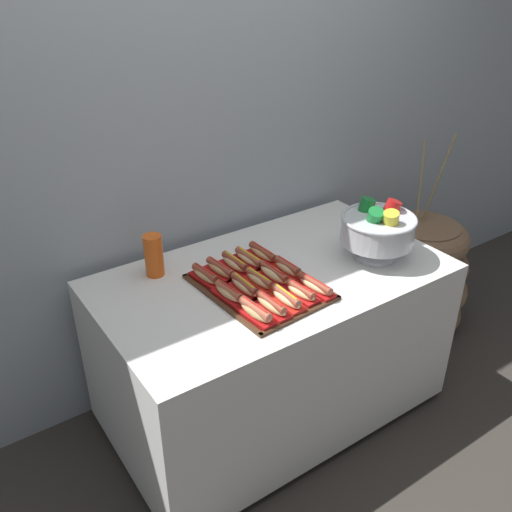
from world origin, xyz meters
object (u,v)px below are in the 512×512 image
at_px(floor_vase, 418,276).
at_px(hot_dog_12, 235,264).
at_px(hot_dog_0, 255,312).
at_px(hot_dog_5, 229,294).
at_px(hot_dog_7, 259,281).
at_px(serving_tray, 259,287).
at_px(hot_dog_10, 205,276).
at_px(hot_dog_2, 286,299).
at_px(punch_bowl, 378,228).
at_px(hot_dog_3, 301,292).
at_px(hot_dog_4, 315,286).
at_px(hot_dog_9, 288,269).
at_px(hot_dog_8, 274,275).
at_px(hot_dog_11, 221,270).
at_px(buffet_table, 272,342).
at_px(hot_dog_14, 263,254).
at_px(hot_dog_13, 249,259).
at_px(hot_dog_6, 244,287).
at_px(cup_stack, 154,255).
at_px(hot_dog_1, 271,306).

relative_size(floor_vase, hot_dog_12, 6.55).
relative_size(hot_dog_0, hot_dog_5, 1.06).
bearing_deg(hot_dog_7, hot_dog_12, 93.71).
distance_m(serving_tray, hot_dog_10, 0.23).
bearing_deg(hot_dog_12, hot_dog_2, -86.29).
relative_size(hot_dog_7, punch_bowl, 0.51).
relative_size(hot_dog_2, hot_dog_5, 1.02).
height_order(hot_dog_3, hot_dog_5, same).
relative_size(hot_dog_4, hot_dog_9, 1.19).
xyz_separation_m(hot_dog_2, hot_dog_8, (0.06, 0.17, 0.00)).
bearing_deg(hot_dog_12, hot_dog_11, -176.29).
bearing_deg(hot_dog_10, punch_bowl, -17.98).
bearing_deg(buffet_table, hot_dog_11, 153.83).
bearing_deg(hot_dog_2, hot_dog_8, 69.26).
height_order(serving_tray, hot_dog_14, hot_dog_14).
bearing_deg(hot_dog_13, hot_dog_5, -140.04).
bearing_deg(hot_dog_14, floor_vase, 0.32).
bearing_deg(hot_dog_7, hot_dog_8, 3.71).
bearing_deg(hot_dog_0, hot_dog_14, 51.43).
bearing_deg(buffet_table, punch_bowl, -17.52).
relative_size(buffet_table, hot_dog_11, 8.22).
bearing_deg(hot_dog_6, hot_dog_5, -176.29).
relative_size(hot_dog_2, hot_dog_12, 0.99).
xyz_separation_m(serving_tray, hot_dog_9, (0.15, 0.01, 0.03)).
xyz_separation_m(hot_dog_9, hot_dog_10, (-0.31, 0.15, -0.00)).
relative_size(hot_dog_0, hot_dog_3, 1.09).
bearing_deg(hot_dog_4, serving_tray, 135.98).
distance_m(hot_dog_4, hot_dog_8, 0.18).
distance_m(hot_dog_6, hot_dog_11, 0.17).
bearing_deg(hot_dog_7, floor_vase, 8.30).
xyz_separation_m(buffet_table, hot_dog_3, (-0.03, -0.22, 0.40)).
height_order(floor_vase, hot_dog_14, floor_vase).
distance_m(hot_dog_11, hot_dog_13, 0.15).
relative_size(punch_bowl, cup_stack, 1.79).
height_order(hot_dog_10, punch_bowl, punch_bowl).
height_order(floor_vase, hot_dog_2, floor_vase).
relative_size(hot_dog_6, hot_dog_12, 1.06).
bearing_deg(hot_dog_9, cup_stack, 143.95).
bearing_deg(hot_dog_5, hot_dog_0, -86.29).
distance_m(hot_dog_6, cup_stack, 0.41).
bearing_deg(serving_tray, hot_dog_13, 69.26).
bearing_deg(floor_vase, hot_dog_10, -178.96).
height_order(hot_dog_0, punch_bowl, punch_bowl).
height_order(hot_dog_7, hot_dog_11, same).
xyz_separation_m(hot_dog_8, hot_dog_10, (-0.24, 0.15, -0.00)).
distance_m(hot_dog_6, hot_dog_12, 0.18).
bearing_deg(hot_dog_7, hot_dog_9, 3.71).
xyz_separation_m(hot_dog_1, hot_dog_3, (0.15, 0.01, -0.00)).
height_order(hot_dog_6, hot_dog_12, hot_dog_12).
bearing_deg(hot_dog_8, hot_dog_0, -140.04).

